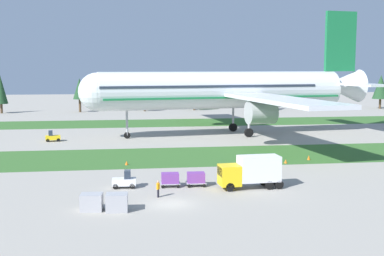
# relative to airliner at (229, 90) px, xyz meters

# --- Properties ---
(ground_plane) EXTENTS (400.00, 400.00, 0.00)m
(ground_plane) POSITION_rel_airliner_xyz_m (-15.89, -48.06, -8.82)
(ground_plane) COLOR gray
(grass_strip_near) EXTENTS (320.00, 16.42, 0.01)m
(grass_strip_near) POSITION_rel_airliner_xyz_m (-15.89, -22.60, -8.82)
(grass_strip_near) COLOR #336028
(grass_strip_near) RESTS_ON ground
(grass_strip_far) EXTENTS (320.00, 16.42, 0.01)m
(grass_strip_far) POSITION_rel_airliner_xyz_m (-15.89, 22.24, -8.82)
(grass_strip_far) COLOR #336028
(grass_strip_far) RESTS_ON ground
(airliner) EXTENTS (57.81, 71.81, 24.59)m
(airliner) POSITION_rel_airliner_xyz_m (0.00, 0.00, 0.00)
(airliner) COLOR silver
(airliner) RESTS_ON ground
(baggage_tug) EXTENTS (2.65, 1.39, 1.97)m
(baggage_tug) POSITION_rel_airliner_xyz_m (-20.37, -40.89, -8.01)
(baggage_tug) COLOR silver
(baggage_tug) RESTS_ON ground
(cargo_dolly_lead) EXTENTS (2.25, 1.58, 1.55)m
(cargo_dolly_lead) POSITION_rel_airliner_xyz_m (-15.35, -41.07, -7.90)
(cargo_dolly_lead) COLOR #A3A3A8
(cargo_dolly_lead) RESTS_ON ground
(cargo_dolly_second) EXTENTS (2.25, 1.58, 1.55)m
(cargo_dolly_second) POSITION_rel_airliner_xyz_m (-12.45, -41.18, -7.90)
(cargo_dolly_second) COLOR #A3A3A8
(cargo_dolly_second) RESTS_ON ground
(catering_truck) EXTENTS (7.09, 2.74, 3.58)m
(catering_truck) POSITION_rel_airliner_xyz_m (-6.61, -42.93, -6.87)
(catering_truck) COLOR yellow
(catering_truck) RESTS_ON ground
(pushback_tractor) EXTENTS (2.75, 1.64, 1.97)m
(pushback_tractor) POSITION_rel_airliner_xyz_m (-33.11, -4.51, -8.01)
(pushback_tractor) COLOR yellow
(pushback_tractor) RESTS_ON ground
(ground_crew_marshaller) EXTENTS (0.36, 0.54, 1.74)m
(ground_crew_marshaller) POSITION_rel_airliner_xyz_m (-16.98, -45.33, -7.88)
(ground_crew_marshaller) COLOR black
(ground_crew_marshaller) RESTS_ON ground
(uld_container_0) EXTENTS (2.08, 1.70, 1.65)m
(uld_container_0) POSITION_rel_airliner_xyz_m (-21.11, -49.75, -8.00)
(uld_container_0) COLOR #A3A3A8
(uld_container_0) RESTS_ON ground
(uld_container_1) EXTENTS (2.11, 1.74, 1.59)m
(uld_container_1) POSITION_rel_airliner_xyz_m (-23.45, -49.22, -8.03)
(uld_container_1) COLOR #A3A3A8
(uld_container_1) RESTS_ON ground
(taxiway_marker_0) EXTENTS (0.44, 0.44, 0.55)m
(taxiway_marker_0) POSITION_rel_airliner_xyz_m (-20.09, -27.91, -8.55)
(taxiway_marker_0) COLOR orange
(taxiway_marker_0) RESTS_ON ground
(taxiway_marker_1) EXTENTS (0.44, 0.44, 0.64)m
(taxiway_marker_1) POSITION_rel_airliner_xyz_m (5.93, -27.75, -8.50)
(taxiway_marker_1) COLOR orange
(taxiway_marker_1) RESTS_ON ground
(taxiway_marker_2) EXTENTS (0.44, 0.44, 0.53)m
(taxiway_marker_2) POSITION_rel_airliner_xyz_m (1.82, -29.76, -8.56)
(taxiway_marker_2) COLOR orange
(taxiway_marker_2) RESTS_ON ground
(distant_tree_line) EXTENTS (191.70, 9.48, 11.32)m
(distant_tree_line) POSITION_rel_airliner_xyz_m (-9.71, 54.40, -2.27)
(distant_tree_line) COLOR #4C3823
(distant_tree_line) RESTS_ON ground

